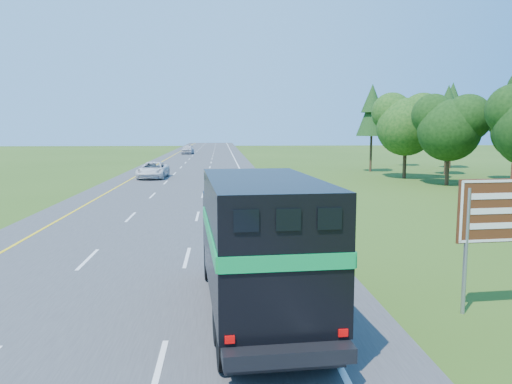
% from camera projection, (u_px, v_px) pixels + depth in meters
% --- Properties ---
extents(road, '(15.00, 260.00, 0.04)m').
position_uv_depth(road, '(188.00, 179.00, 48.35)').
color(road, '#38383A').
rests_on(road, ground).
extents(lane_markings, '(11.15, 260.00, 0.01)m').
position_uv_depth(lane_markings, '(188.00, 179.00, 48.35)').
color(lane_markings, yellow).
rests_on(lane_markings, road).
extents(horse_truck, '(3.12, 8.38, 3.64)m').
position_uv_depth(horse_truck, '(259.00, 242.00, 12.72)').
color(horse_truck, black).
rests_on(horse_truck, road).
extents(white_suv, '(2.83, 5.79, 1.58)m').
position_uv_depth(white_suv, '(153.00, 170.00, 49.17)').
color(white_suv, silver).
rests_on(white_suv, road).
extents(far_car, '(2.37, 5.32, 1.78)m').
position_uv_depth(far_car, '(188.00, 149.00, 97.33)').
color(far_car, '#B9B9C0').
rests_on(far_car, road).
extents(exit_sign, '(2.34, 0.28, 3.98)m').
position_uv_depth(exit_sign, '(501.00, 216.00, 13.01)').
color(exit_sign, gray).
rests_on(exit_sign, ground).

